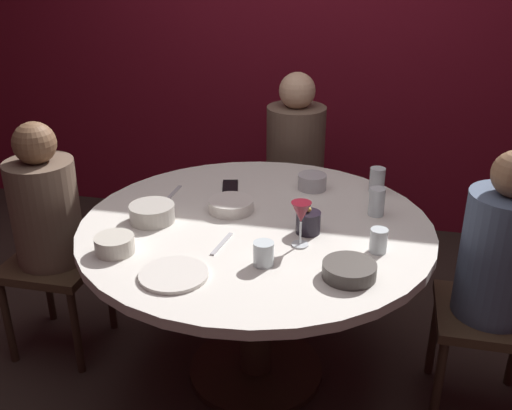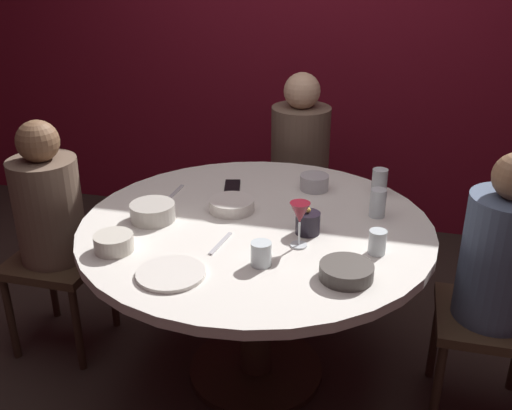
% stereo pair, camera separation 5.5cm
% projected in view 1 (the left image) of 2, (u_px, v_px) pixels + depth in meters
% --- Properties ---
extents(ground_plane, '(8.00, 8.00, 0.00)m').
position_uv_depth(ground_plane, '(256.00, 371.00, 2.69)').
color(ground_plane, '#2D231E').
extents(back_wall, '(6.00, 0.10, 2.60)m').
position_uv_depth(back_wall, '(316.00, 26.00, 3.65)').
color(back_wall, maroon).
rests_on(back_wall, ground).
extents(dining_table, '(1.42, 1.42, 0.75)m').
position_uv_depth(dining_table, '(256.00, 254.00, 2.44)').
color(dining_table, silver).
rests_on(dining_table, ground).
extents(seated_diner_left, '(0.40, 0.40, 1.11)m').
position_uv_depth(seated_diner_left, '(46.00, 215.00, 2.59)').
color(seated_diner_left, '#3F2D1E').
rests_on(seated_diner_left, ground).
extents(seated_diner_back, '(0.40, 0.40, 1.16)m').
position_uv_depth(seated_diner_back, '(295.00, 152.00, 3.28)').
color(seated_diner_back, '#3F2D1E').
rests_on(seated_diner_back, ground).
extents(seated_diner_right, '(0.40, 0.40, 1.13)m').
position_uv_depth(seated_diner_right, '(499.00, 261.00, 2.21)').
color(seated_diner_right, '#3F2D1E').
rests_on(seated_diner_right, ground).
extents(candle_holder, '(0.10, 0.10, 0.11)m').
position_uv_depth(candle_holder, '(308.00, 222.00, 2.29)').
color(candle_holder, black).
rests_on(candle_holder, dining_table).
extents(wine_glass, '(0.08, 0.08, 0.18)m').
position_uv_depth(wine_glass, '(301.00, 214.00, 2.15)').
color(wine_glass, silver).
rests_on(wine_glass, dining_table).
extents(dinner_plate, '(0.24, 0.24, 0.01)m').
position_uv_depth(dinner_plate, '(174.00, 275.00, 2.00)').
color(dinner_plate, silver).
rests_on(dinner_plate, dining_table).
extents(cell_phone, '(0.10, 0.15, 0.01)m').
position_uv_depth(cell_phone, '(230.00, 186.00, 2.72)').
color(cell_phone, black).
rests_on(cell_phone, dining_table).
extents(bowl_serving_large, '(0.13, 0.13, 0.07)m').
position_uv_depth(bowl_serving_large, '(312.00, 182.00, 2.69)').
color(bowl_serving_large, '#B7B7BC').
rests_on(bowl_serving_large, dining_table).
extents(bowl_salad_center, '(0.18, 0.18, 0.07)m').
position_uv_depth(bowl_salad_center, '(152.00, 213.00, 2.38)').
color(bowl_salad_center, '#B2ADA3').
rests_on(bowl_salad_center, dining_table).
extents(bowl_small_white, '(0.19, 0.19, 0.05)m').
position_uv_depth(bowl_small_white, '(231.00, 205.00, 2.48)').
color(bowl_small_white, silver).
rests_on(bowl_small_white, dining_table).
extents(bowl_sauce_side, '(0.18, 0.18, 0.05)m').
position_uv_depth(bowl_sauce_side, '(349.00, 270.00, 1.99)').
color(bowl_sauce_side, '#4C4742').
rests_on(bowl_sauce_side, dining_table).
extents(bowl_rice_portion, '(0.15, 0.15, 0.06)m').
position_uv_depth(bowl_rice_portion, '(115.00, 244.00, 2.15)').
color(bowl_rice_portion, beige).
rests_on(bowl_rice_portion, dining_table).
extents(cup_near_candle, '(0.07, 0.07, 0.11)m').
position_uv_depth(cup_near_candle, '(377.00, 180.00, 2.65)').
color(cup_near_candle, silver).
rests_on(cup_near_candle, dining_table).
extents(cup_by_left_diner, '(0.07, 0.07, 0.12)m').
position_uv_depth(cup_by_left_diner, '(377.00, 202.00, 2.42)').
color(cup_by_left_diner, silver).
rests_on(cup_by_left_diner, dining_table).
extents(cup_by_right_diner, '(0.06, 0.06, 0.09)m').
position_uv_depth(cup_by_right_diner, '(378.00, 241.00, 2.14)').
color(cup_by_right_diner, silver).
rests_on(cup_by_right_diner, dining_table).
extents(cup_center_front, '(0.07, 0.07, 0.09)m').
position_uv_depth(cup_center_front, '(264.00, 254.00, 2.06)').
color(cup_center_front, silver).
rests_on(cup_center_front, dining_table).
extents(fork_near_plate, '(0.02, 0.18, 0.01)m').
position_uv_depth(fork_near_plate, '(173.00, 194.00, 2.64)').
color(fork_near_plate, '#B7B7BC').
rests_on(fork_near_plate, dining_table).
extents(knife_near_plate, '(0.04, 0.18, 0.01)m').
position_uv_depth(knife_near_plate, '(222.00, 244.00, 2.21)').
color(knife_near_plate, '#B7B7BC').
rests_on(knife_near_plate, dining_table).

